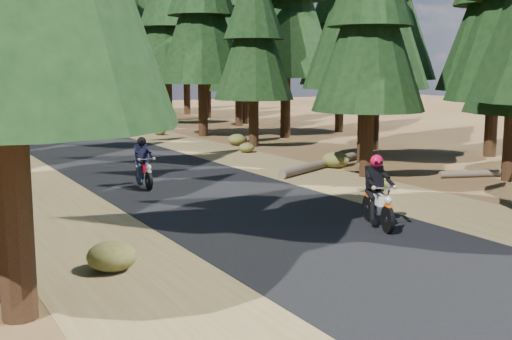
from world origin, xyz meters
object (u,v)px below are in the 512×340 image
(log_near, at_px, (325,163))
(rider_lead, at_px, (378,203))
(log_far, at_px, (490,173))
(rider_follow, at_px, (144,171))

(log_near, bearing_deg, rider_lead, -144.68)
(log_near, bearing_deg, log_far, -77.37)
(rider_follow, bearing_deg, log_far, 164.75)
(rider_lead, bearing_deg, log_near, -98.78)
(log_far, height_order, rider_lead, rider_lead)
(log_far, bearing_deg, log_near, 149.01)
(log_near, distance_m, log_far, 5.87)
(rider_lead, height_order, rider_follow, rider_lead)
(log_far, xyz_separation_m, rider_lead, (-8.05, -3.66, 0.45))
(log_near, xyz_separation_m, rider_lead, (-4.32, -8.19, 0.41))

